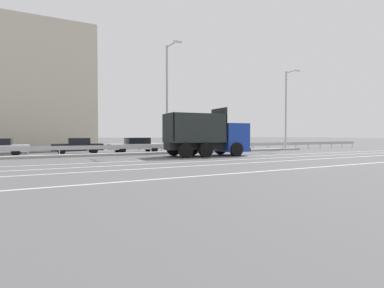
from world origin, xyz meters
name	(u,v)px	position (x,y,z in m)	size (l,w,h in m)	color
ground_plane	(192,155)	(0.00, 0.00, 0.00)	(320.00, 320.00, 0.00)	#565659
lane_strip_0	(219,158)	(0.51, -3.14, 0.00)	(52.54, 0.16, 0.01)	silver
lane_strip_1	(238,160)	(0.51, -5.32, 0.00)	(52.54, 0.16, 0.01)	silver
lane_strip_2	(259,162)	(0.51, -7.37, 0.00)	(52.54, 0.16, 0.01)	silver
lane_strip_3	(306,168)	(0.51, -10.80, 0.00)	(52.54, 0.16, 0.01)	silver
median_island	(177,152)	(0.00, 2.63, 0.09)	(28.90, 1.10, 0.18)	gray
median_guardrail	(172,146)	(0.00, 3.70, 0.57)	(52.54, 0.09, 0.78)	#9EA0A5
dump_truck	(215,139)	(1.32, -1.41, 1.31)	(6.57, 3.15, 3.66)	#19389E
median_road_sign	(221,137)	(4.52, 2.63, 1.38)	(0.75, 0.16, 2.61)	white
street_lamp_1	(168,94)	(-0.93, 2.56, 5.10)	(0.71, 2.22, 9.23)	#ADADB2
street_lamp_2	(287,107)	(13.06, 2.69, 4.65)	(0.72, 1.83, 8.44)	#ADADB2
parked_car_2	(78,146)	(-7.74, 6.01, 0.69)	(4.14, 2.03, 1.35)	black
parked_car_3	(136,145)	(-2.66, 5.88, 0.69)	(4.85, 2.00, 1.36)	silver
parked_car_4	(194,144)	(3.37, 5.78, 0.66)	(4.53, 1.93, 1.29)	gray
background_building_0	(25,91)	(-11.73, 16.82, 6.47)	(13.33, 11.40, 12.94)	beige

